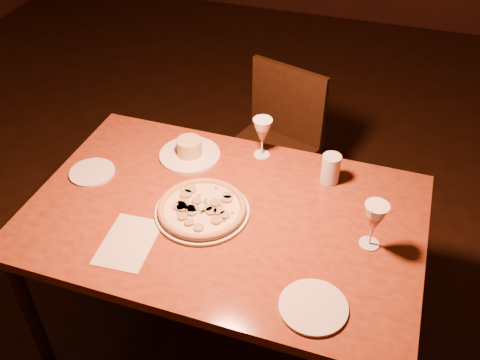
% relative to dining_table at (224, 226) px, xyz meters
% --- Properties ---
extents(floor, '(7.00, 7.00, 0.00)m').
position_rel_dining_table_xyz_m(floor, '(-0.16, 0.10, -0.68)').
color(floor, black).
rests_on(floor, ground).
extents(dining_table, '(1.40, 0.91, 0.75)m').
position_rel_dining_table_xyz_m(dining_table, '(0.00, 0.00, 0.00)').
color(dining_table, brown).
rests_on(dining_table, floor).
extents(chair_far, '(0.51, 0.51, 0.84)m').
position_rel_dining_table_xyz_m(chair_far, '(-0.03, 0.83, -0.20)').
color(chair_far, black).
rests_on(chair_far, floor).
extents(pizza_plate, '(0.34, 0.34, 0.04)m').
position_rel_dining_table_xyz_m(pizza_plate, '(-0.07, -0.02, 0.09)').
color(pizza_plate, silver).
rests_on(pizza_plate, dining_table).
extents(ramekin_saucer, '(0.24, 0.24, 0.08)m').
position_rel_dining_table_xyz_m(ramekin_saucer, '(-0.24, 0.27, 0.09)').
color(ramekin_saucer, silver).
rests_on(ramekin_saucer, dining_table).
extents(wine_glass_far, '(0.08, 0.08, 0.17)m').
position_rel_dining_table_xyz_m(wine_glass_far, '(0.03, 0.37, 0.15)').
color(wine_glass_far, '#B15E49').
rests_on(wine_glass_far, dining_table).
extents(wine_glass_right, '(0.08, 0.08, 0.17)m').
position_rel_dining_table_xyz_m(wine_glass_right, '(0.51, 0.01, 0.15)').
color(wine_glass_right, '#B15E49').
rests_on(wine_glass_right, dining_table).
extents(water_tumbler, '(0.07, 0.07, 0.12)m').
position_rel_dining_table_xyz_m(water_tumbler, '(0.32, 0.29, 0.12)').
color(water_tumbler, silver).
rests_on(water_tumbler, dining_table).
extents(side_plate_left, '(0.17, 0.17, 0.01)m').
position_rel_dining_table_xyz_m(side_plate_left, '(-0.56, 0.05, 0.07)').
color(side_plate_left, silver).
rests_on(side_plate_left, dining_table).
extents(side_plate_near, '(0.21, 0.21, 0.01)m').
position_rel_dining_table_xyz_m(side_plate_near, '(0.39, -0.30, 0.07)').
color(side_plate_near, silver).
rests_on(side_plate_near, dining_table).
extents(menu_card, '(0.18, 0.25, 0.00)m').
position_rel_dining_table_xyz_m(menu_card, '(-0.25, -0.23, 0.07)').
color(menu_card, beige).
rests_on(menu_card, dining_table).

